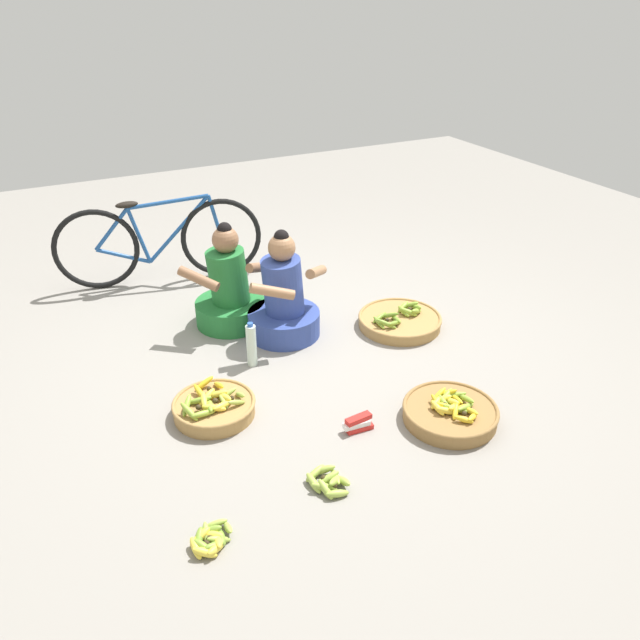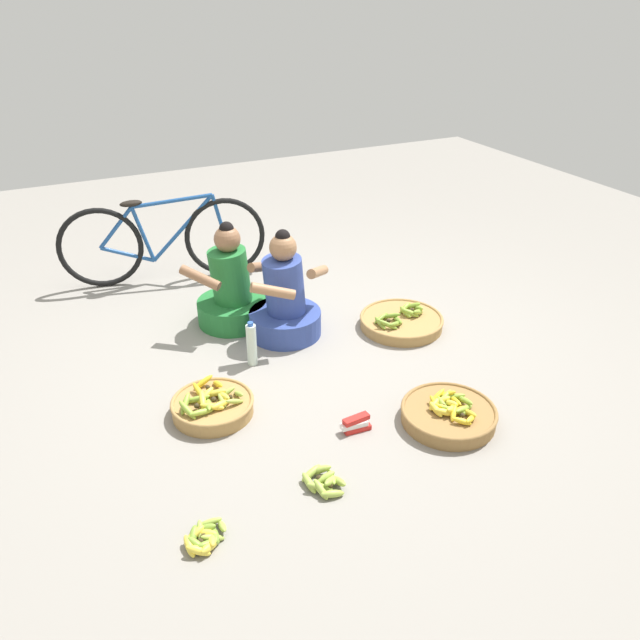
{
  "view_description": "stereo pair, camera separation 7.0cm",
  "coord_description": "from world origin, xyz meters",
  "px_view_note": "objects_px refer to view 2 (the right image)",
  "views": [
    {
      "loc": [
        -1.61,
        -3.37,
        2.3
      ],
      "look_at": [
        0.0,
        -0.2,
        0.35
      ],
      "focal_mm": 35.3,
      "sensor_mm": 36.0,
      "label": 1
    },
    {
      "loc": [
        -1.55,
        -3.4,
        2.3
      ],
      "look_at": [
        0.0,
        -0.2,
        0.35
      ],
      "focal_mm": 35.3,
      "sensor_mm": 36.0,
      "label": 2
    }
  ],
  "objects_px": {
    "banana_basket_front_left": "(401,321)",
    "loose_bananas_back_center": "(204,538)",
    "loose_bananas_mid_left": "(324,481)",
    "packet_carton_stack": "(356,424)",
    "banana_basket_back_right": "(449,414)",
    "water_bottle": "(252,344)",
    "vendor_woman_behind": "(231,292)",
    "vendor_woman_front": "(285,302)",
    "banana_basket_near_vendor": "(212,405)",
    "bicycle_leaning": "(163,241)"
  },
  "relations": [
    {
      "from": "banana_basket_front_left",
      "to": "loose_bananas_mid_left",
      "type": "xyz_separation_m",
      "value": [
        -1.25,
        -1.24,
        -0.02
      ]
    },
    {
      "from": "banana_basket_back_right",
      "to": "loose_bananas_mid_left",
      "type": "distance_m",
      "value": 0.91
    },
    {
      "from": "vendor_woman_front",
      "to": "banana_basket_front_left",
      "type": "xyz_separation_m",
      "value": [
        0.81,
        -0.28,
        -0.21
      ]
    },
    {
      "from": "loose_bananas_back_center",
      "to": "loose_bananas_mid_left",
      "type": "bearing_deg",
      "value": 7.92
    },
    {
      "from": "bicycle_leaning",
      "to": "loose_bananas_mid_left",
      "type": "bearing_deg",
      "value": -87.8
    },
    {
      "from": "banana_basket_front_left",
      "to": "water_bottle",
      "type": "relative_size",
      "value": 1.95
    },
    {
      "from": "packet_carton_stack",
      "to": "loose_bananas_mid_left",
      "type": "bearing_deg",
      "value": -138.45
    },
    {
      "from": "vendor_woman_behind",
      "to": "bicycle_leaning",
      "type": "xyz_separation_m",
      "value": [
        -0.26,
        0.96,
        0.1
      ]
    },
    {
      "from": "vendor_woman_behind",
      "to": "loose_bananas_mid_left",
      "type": "relative_size",
      "value": 3.11
    },
    {
      "from": "banana_basket_back_right",
      "to": "water_bottle",
      "type": "xyz_separation_m",
      "value": [
        -0.81,
        1.09,
        0.09
      ]
    },
    {
      "from": "loose_bananas_back_center",
      "to": "bicycle_leaning",
      "type": "bearing_deg",
      "value": 79.38
    },
    {
      "from": "bicycle_leaning",
      "to": "banana_basket_front_left",
      "type": "bearing_deg",
      "value": -49.33
    },
    {
      "from": "banana_basket_back_right",
      "to": "packet_carton_stack",
      "type": "bearing_deg",
      "value": 162.89
    },
    {
      "from": "vendor_woman_behind",
      "to": "loose_bananas_back_center",
      "type": "height_order",
      "value": "vendor_woman_behind"
    },
    {
      "from": "banana_basket_near_vendor",
      "to": "packet_carton_stack",
      "type": "bearing_deg",
      "value": -36.47
    },
    {
      "from": "water_bottle",
      "to": "banana_basket_front_left",
      "type": "bearing_deg",
      "value": -0.31
    },
    {
      "from": "vendor_woman_front",
      "to": "banana_basket_front_left",
      "type": "bearing_deg",
      "value": -19.07
    },
    {
      "from": "banana_basket_near_vendor",
      "to": "loose_bananas_back_center",
      "type": "bearing_deg",
      "value": -109.48
    },
    {
      "from": "banana_basket_front_left",
      "to": "loose_bananas_back_center",
      "type": "bearing_deg",
      "value": -145.0
    },
    {
      "from": "banana_basket_back_right",
      "to": "water_bottle",
      "type": "height_order",
      "value": "water_bottle"
    },
    {
      "from": "banana_basket_front_left",
      "to": "loose_bananas_back_center",
      "type": "xyz_separation_m",
      "value": [
        -1.91,
        -1.34,
        -0.02
      ]
    },
    {
      "from": "loose_bananas_back_center",
      "to": "packet_carton_stack",
      "type": "height_order",
      "value": "packet_carton_stack"
    },
    {
      "from": "vendor_woman_behind",
      "to": "banana_basket_back_right",
      "type": "distance_m",
      "value": 1.87
    },
    {
      "from": "loose_bananas_back_center",
      "to": "vendor_woman_behind",
      "type": "bearing_deg",
      "value": 67.56
    },
    {
      "from": "banana_basket_back_right",
      "to": "loose_bananas_mid_left",
      "type": "bearing_deg",
      "value": -169.81
    },
    {
      "from": "loose_bananas_mid_left",
      "to": "water_bottle",
      "type": "distance_m",
      "value": 1.26
    },
    {
      "from": "bicycle_leaning",
      "to": "water_bottle",
      "type": "relative_size",
      "value": 5.28
    },
    {
      "from": "banana_basket_back_right",
      "to": "packet_carton_stack",
      "type": "distance_m",
      "value": 0.55
    },
    {
      "from": "water_bottle",
      "to": "loose_bananas_mid_left",
      "type": "bearing_deg",
      "value": -93.6
    },
    {
      "from": "bicycle_leaning",
      "to": "banana_basket_near_vendor",
      "type": "bearing_deg",
      "value": -96.29
    },
    {
      "from": "banana_basket_back_right",
      "to": "banana_basket_near_vendor",
      "type": "relative_size",
      "value": 1.14
    },
    {
      "from": "banana_basket_near_vendor",
      "to": "loose_bananas_mid_left",
      "type": "height_order",
      "value": "banana_basket_near_vendor"
    },
    {
      "from": "banana_basket_front_left",
      "to": "loose_bananas_back_center",
      "type": "relative_size",
      "value": 2.76
    },
    {
      "from": "loose_bananas_back_center",
      "to": "packet_carton_stack",
      "type": "xyz_separation_m",
      "value": [
        1.02,
        0.41,
        0.02
      ]
    },
    {
      "from": "loose_bananas_back_center",
      "to": "banana_basket_near_vendor",
      "type": "bearing_deg",
      "value": 70.52
    },
    {
      "from": "bicycle_leaning",
      "to": "loose_bananas_back_center",
      "type": "height_order",
      "value": "bicycle_leaning"
    },
    {
      "from": "bicycle_leaning",
      "to": "packet_carton_stack",
      "type": "height_order",
      "value": "bicycle_leaning"
    },
    {
      "from": "banana_basket_front_left",
      "to": "packet_carton_stack",
      "type": "xyz_separation_m",
      "value": [
        -0.89,
        -0.92,
        -0.01
      ]
    },
    {
      "from": "loose_bananas_mid_left",
      "to": "loose_bananas_back_center",
      "type": "xyz_separation_m",
      "value": [
        -0.66,
        -0.09,
        -0.0
      ]
    },
    {
      "from": "water_bottle",
      "to": "packet_carton_stack",
      "type": "height_order",
      "value": "water_bottle"
    },
    {
      "from": "loose_bananas_mid_left",
      "to": "packet_carton_stack",
      "type": "relative_size",
      "value": 1.41
    },
    {
      "from": "vendor_woman_front",
      "to": "vendor_woman_behind",
      "type": "height_order",
      "value": "vendor_woman_front"
    },
    {
      "from": "vendor_woman_front",
      "to": "banana_basket_back_right",
      "type": "xyz_separation_m",
      "value": [
        0.45,
        -1.36,
        -0.2
      ]
    },
    {
      "from": "loose_bananas_mid_left",
      "to": "loose_bananas_back_center",
      "type": "distance_m",
      "value": 0.66
    },
    {
      "from": "water_bottle",
      "to": "packet_carton_stack",
      "type": "bearing_deg",
      "value": -72.88
    },
    {
      "from": "vendor_woman_front",
      "to": "banana_basket_front_left",
      "type": "height_order",
      "value": "vendor_woman_front"
    },
    {
      "from": "vendor_woman_behind",
      "to": "banana_basket_near_vendor",
      "type": "bearing_deg",
      "value": -115.0
    },
    {
      "from": "vendor_woman_front",
      "to": "loose_bananas_mid_left",
      "type": "distance_m",
      "value": 1.6
    },
    {
      "from": "banana_basket_front_left",
      "to": "packet_carton_stack",
      "type": "height_order",
      "value": "banana_basket_front_left"
    },
    {
      "from": "vendor_woman_front",
      "to": "loose_bananas_back_center",
      "type": "relative_size",
      "value": 3.58
    }
  ]
}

